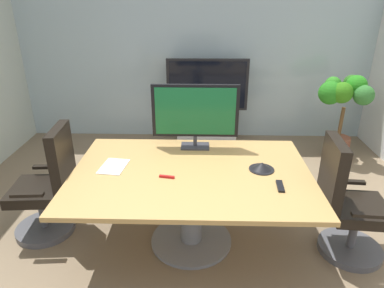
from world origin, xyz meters
The scene contains 12 objects.
ground_plane centered at (0.00, 0.00, 0.00)m, with size 6.62×6.62×0.00m, color #7A664C.
wall_back_glass_partition centered at (0.00, 2.81, 1.42)m, with size 5.45×0.10×2.84m, color #9EB2B7.
conference_table centered at (0.01, 0.08, 0.59)m, with size 2.07×1.40×0.75m.
office_chair_left centered at (-1.34, 0.20, 0.46)m, with size 0.61×0.59×1.09m.
office_chair_right centered at (1.37, -0.02, 0.46)m, with size 0.61×0.59×1.09m.
tv_monitor centered at (0.04, 0.61, 1.11)m, with size 0.84×0.18×0.64m.
wall_display_unit centered at (0.18, 2.45, 0.44)m, with size 1.20×0.36×1.31m.
potted_plant centered at (2.01, 1.97, 0.79)m, with size 0.68×0.60×1.19m.
conference_phone centered at (0.63, 0.13, 0.78)m, with size 0.22×0.22×0.07m.
remote_control centered at (0.73, -0.16, 0.76)m, with size 0.05×0.17×0.02m, color black.
whiteboard_marker centered at (-0.19, -0.04, 0.76)m, with size 0.13×0.02×0.02m, color red.
paper_notepad centered at (-0.68, 0.15, 0.76)m, with size 0.21×0.30×0.01m, color white.
Camera 1 is at (0.09, -2.55, 2.17)m, focal length 32.17 mm.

